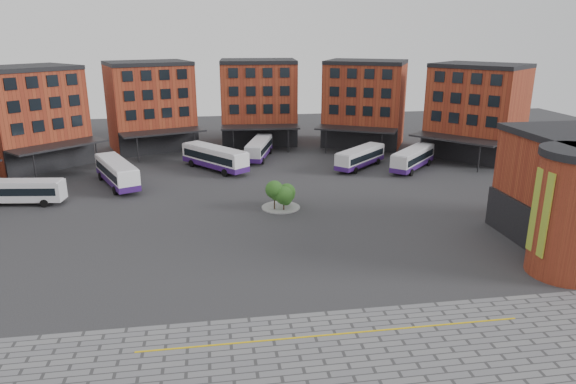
{
  "coord_description": "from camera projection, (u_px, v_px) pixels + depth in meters",
  "views": [
    {
      "loc": [
        -5.71,
        -42.93,
        19.38
      ],
      "look_at": [
        1.79,
        5.28,
        4.0
      ],
      "focal_mm": 32.0,
      "sensor_mm": 36.0,
      "label": 1
    }
  ],
  "objects": [
    {
      "name": "bus_d",
      "position": [
        259.0,
        148.0,
        80.87
      ],
      "size": [
        5.44,
        11.0,
        3.03
      ],
      "rotation": [
        0.0,
        0.0,
        -0.29
      ],
      "color": "silver",
      "rests_on": "ground"
    },
    {
      "name": "bus_f",
      "position": [
        413.0,
        158.0,
        74.51
      ],
      "size": [
        9.27,
        9.6,
        3.06
      ],
      "rotation": [
        0.0,
        0.0,
        -0.76
      ],
      "color": "silver",
      "rests_on": "ground"
    },
    {
      "name": "bus_b",
      "position": [
        117.0,
        172.0,
        66.6
      ],
      "size": [
        7.19,
        11.96,
        3.34
      ],
      "rotation": [
        0.0,
        0.0,
        0.41
      ],
      "color": "white",
      "rests_on": "ground"
    },
    {
      "name": "tree_island",
      "position": [
        282.0,
        194.0,
        57.86
      ],
      "size": [
        4.4,
        4.4,
        3.43
      ],
      "color": "gray",
      "rests_on": "ground"
    },
    {
      "name": "bus_c",
      "position": [
        215.0,
        158.0,
        74.19
      ],
      "size": [
        9.53,
        11.17,
        3.38
      ],
      "rotation": [
        0.0,
        0.0,
        0.66
      ],
      "color": "silver",
      "rests_on": "ground"
    },
    {
      "name": "ground",
      "position": [
        278.0,
        251.0,
        47.12
      ],
      "size": [
        160.0,
        160.0,
        0.0
      ],
      "primitive_type": "plane",
      "color": "#28282B",
      "rests_on": "ground"
    },
    {
      "name": "blue_car",
      "position": [
        566.0,
        263.0,
        43.07
      ],
      "size": [
        4.8,
        2.48,
        1.51
      ],
      "primitive_type": "imported",
      "rotation": [
        0.0,
        0.0,
        1.37
      ],
      "color": "#0D26AE",
      "rests_on": "ground"
    },
    {
      "name": "main_building",
      "position": [
        214.0,
        112.0,
        80.3
      ],
      "size": [
        94.14,
        42.48,
        14.6
      ],
      "color": "maroon",
      "rests_on": "ground"
    },
    {
      "name": "yellow_line",
      "position": [
        335.0,
        334.0,
        34.21
      ],
      "size": [
        26.0,
        0.15,
        0.02
      ],
      "primitive_type": "cube",
      "color": "gold",
      "rests_on": "paving_zone"
    },
    {
      "name": "bus_a",
      "position": [
        18.0,
        190.0,
        59.42
      ],
      "size": [
        10.41,
        3.62,
        2.88
      ],
      "rotation": [
        0.0,
        0.0,
        1.44
      ],
      "color": "silver",
      "rests_on": "ground"
    },
    {
      "name": "bus_e",
      "position": [
        360.0,
        157.0,
        75.42
      ],
      "size": [
        9.26,
        8.99,
        2.95
      ],
      "rotation": [
        0.0,
        0.0,
        -0.81
      ],
      "color": "silver",
      "rests_on": "ground"
    }
  ]
}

